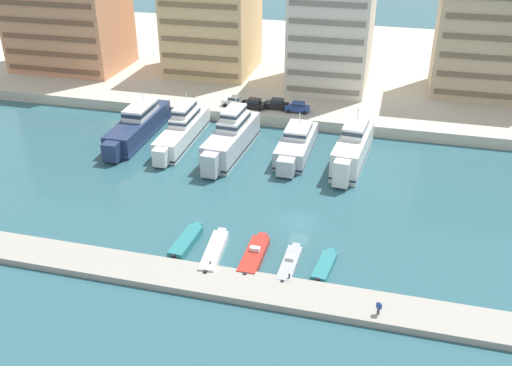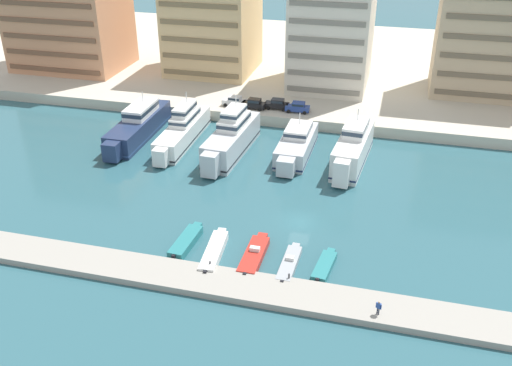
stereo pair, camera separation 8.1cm
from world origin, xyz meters
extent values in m
plane|color=#2D5B66|center=(0.00, 0.00, 0.00)|extent=(400.00, 400.00, 0.00)
cube|color=beige|center=(0.00, 63.28, 0.93)|extent=(180.00, 70.00, 1.86)
cube|color=#9E998E|center=(0.00, -14.28, 0.37)|extent=(120.00, 4.72, 0.75)
cube|color=navy|center=(-30.03, 19.05, 1.63)|extent=(4.42, 17.44, 3.26)
cube|color=navy|center=(-29.90, 9.42, 1.71)|extent=(2.33, 2.12, 2.78)
cube|color=#334C7F|center=(-30.03, 19.05, 0.57)|extent=(4.47, 17.61, 0.24)
cube|color=white|center=(-30.05, 20.35, 4.14)|extent=(3.36, 7.35, 1.75)
cube|color=#233342|center=(-30.05, 20.35, 4.31)|extent=(3.41, 7.42, 0.63)
cylinder|color=silver|center=(-30.07, 21.45, 5.91)|extent=(0.16, 0.16, 1.80)
cube|color=navy|center=(-30.16, 28.19, 0.90)|extent=(3.57, 0.95, 0.20)
cube|color=white|center=(-22.43, 19.00, 1.50)|extent=(3.82, 16.98, 3.01)
cube|color=white|center=(-22.32, 9.71, 1.58)|extent=(2.01, 1.83, 2.56)
cube|color=black|center=(-22.43, 19.00, 0.53)|extent=(3.86, 17.15, 0.24)
cube|color=white|center=(-22.45, 20.27, 3.67)|extent=(2.91, 7.15, 1.32)
cube|color=#233342|center=(-22.45, 20.27, 3.80)|extent=(2.94, 7.22, 0.47)
cube|color=white|center=(-22.45, 20.27, 5.01)|extent=(2.27, 5.57, 1.36)
cube|color=#233342|center=(-22.45, 20.27, 5.14)|extent=(2.30, 5.63, 0.49)
cylinder|color=silver|center=(-22.46, 21.33, 6.59)|extent=(0.16, 0.16, 1.80)
cube|color=white|center=(-22.54, 27.91, 0.83)|extent=(3.08, 0.94, 0.20)
cube|color=silver|center=(-13.76, 17.03, 1.96)|extent=(5.03, 15.81, 3.91)
cube|color=silver|center=(-14.26, 8.31, 2.05)|extent=(2.39, 2.19, 3.33)
cube|color=black|center=(-13.76, 17.03, 0.68)|extent=(5.08, 15.97, 0.24)
cube|color=white|center=(-13.69, 18.19, 4.67)|extent=(3.60, 6.73, 1.51)
cube|color=#233342|center=(-13.69, 18.19, 4.82)|extent=(3.64, 6.80, 0.54)
cube|color=white|center=(-13.69, 18.19, 6.08)|extent=(2.80, 5.25, 1.32)
cube|color=#233342|center=(-13.69, 18.19, 6.22)|extent=(2.84, 5.30, 0.47)
cylinder|color=silver|center=(-13.63, 19.17, 7.64)|extent=(0.16, 0.16, 1.80)
cube|color=silver|center=(-13.28, 25.26, 1.08)|extent=(3.56, 1.10, 0.20)
cube|color=silver|center=(-4.08, 18.93, 1.42)|extent=(4.51, 13.09, 2.84)
cube|color=silver|center=(-4.14, 11.41, 1.49)|extent=(2.44, 2.22, 2.41)
cube|color=#192347|center=(-4.08, 18.93, 0.50)|extent=(4.56, 13.22, 0.24)
cube|color=white|center=(-4.07, 19.91, 3.51)|extent=(3.48, 5.51, 1.34)
cube|color=#233342|center=(-4.07, 19.91, 3.64)|extent=(3.52, 5.57, 0.48)
cylinder|color=silver|center=(-4.06, 20.73, 5.08)|extent=(0.16, 0.16, 1.80)
cube|color=silver|center=(-4.02, 25.91, 0.78)|extent=(3.75, 0.93, 0.20)
cube|color=white|center=(4.45, 18.03, 2.14)|extent=(4.98, 14.76, 4.28)
cube|color=white|center=(3.79, 9.95, 2.25)|extent=(2.24, 2.07, 3.64)
cube|color=#192347|center=(4.45, 18.03, 0.75)|extent=(5.03, 14.91, 0.24)
cube|color=white|center=(4.54, 19.11, 5.14)|extent=(3.46, 6.31, 1.71)
cube|color=#233342|center=(4.54, 19.11, 5.31)|extent=(3.50, 6.38, 0.62)
cylinder|color=silver|center=(4.61, 20.02, 6.89)|extent=(0.16, 0.16, 1.80)
cube|color=white|center=(5.08, 25.70, 1.18)|extent=(3.30, 1.16, 0.20)
cube|color=teal|center=(-11.72, -8.33, 0.49)|extent=(2.13, 6.28, 0.98)
cube|color=teal|center=(-11.52, -4.89, 0.49)|extent=(1.02, 0.86, 0.83)
cube|color=black|center=(-11.90, -11.60, 0.64)|extent=(0.38, 0.30, 0.60)
cube|color=white|center=(-7.94, -9.52, 0.51)|extent=(2.37, 7.66, 1.02)
cube|color=white|center=(-8.29, -5.42, 0.51)|extent=(1.01, 0.86, 0.87)
cube|color=black|center=(-7.60, -13.45, 0.66)|extent=(0.38, 0.31, 0.60)
cube|color=red|center=(-3.48, -8.97, 0.44)|extent=(2.05, 7.00, 0.87)
cube|color=red|center=(-3.46, -5.07, 0.44)|extent=(1.12, 0.91, 0.74)
cube|color=silver|center=(-3.48, -8.44, 1.10)|extent=(1.11, 0.61, 0.46)
cube|color=#283847|center=(-3.48, -8.16, 1.17)|extent=(1.01, 0.08, 0.27)
cube|color=black|center=(-3.50, -12.64, 0.59)|extent=(0.36, 0.28, 0.60)
cube|color=#9EA3A8|center=(0.62, -9.46, 0.39)|extent=(1.71, 6.44, 0.78)
cube|color=#9EA3A8|center=(0.69, -5.94, 0.39)|extent=(0.89, 0.73, 0.67)
cube|color=silver|center=(0.63, -8.98, 0.98)|extent=(0.89, 0.62, 0.38)
cube|color=#283847|center=(0.63, -8.70, 1.03)|extent=(0.80, 0.09, 0.23)
cube|color=black|center=(0.56, -12.85, 0.54)|extent=(0.37, 0.29, 0.60)
cube|color=teal|center=(4.35, -8.83, 0.39)|extent=(2.18, 5.35, 0.77)
cube|color=teal|center=(4.68, -5.93, 0.39)|extent=(0.95, 0.81, 0.66)
cube|color=black|center=(4.03, -11.59, 0.54)|extent=(0.39, 0.32, 0.60)
cube|color=white|center=(-17.65, 31.53, 2.58)|extent=(4.19, 1.94, 0.80)
cube|color=white|center=(-17.50, 31.52, 3.32)|extent=(2.19, 1.68, 0.68)
cube|color=#1E2833|center=(-17.50, 31.52, 3.32)|extent=(2.15, 1.69, 0.37)
cylinder|color=black|center=(-19.05, 30.76, 2.18)|extent=(0.65, 0.26, 0.64)
cylinder|color=black|center=(-18.95, 32.46, 2.18)|extent=(0.65, 0.26, 0.64)
cylinder|color=black|center=(-16.35, 30.61, 2.18)|extent=(0.65, 0.26, 0.64)
cylinder|color=black|center=(-16.25, 32.30, 2.18)|extent=(0.65, 0.26, 0.64)
cube|color=black|center=(-14.02, 31.13, 2.58)|extent=(4.19, 1.93, 0.80)
cube|color=black|center=(-13.87, 31.12, 3.32)|extent=(2.18, 1.68, 0.68)
cube|color=#1E2833|center=(-13.87, 31.12, 3.32)|extent=(2.14, 1.69, 0.37)
cylinder|color=black|center=(-15.42, 30.36, 2.18)|extent=(0.65, 0.26, 0.64)
cylinder|color=black|center=(-15.32, 32.06, 2.18)|extent=(0.65, 0.26, 0.64)
cylinder|color=black|center=(-12.72, 30.21, 2.18)|extent=(0.65, 0.26, 0.64)
cylinder|color=black|center=(-12.63, 31.90, 2.18)|extent=(0.65, 0.26, 0.64)
cube|color=black|center=(-10.12, 31.99, 2.58)|extent=(4.11, 1.73, 0.80)
cube|color=black|center=(-9.97, 31.99, 3.32)|extent=(2.11, 1.57, 0.68)
cube|color=#1E2833|center=(-9.97, 31.99, 3.32)|extent=(2.07, 1.59, 0.37)
cylinder|color=black|center=(-11.48, 31.15, 2.18)|extent=(0.64, 0.22, 0.64)
cylinder|color=black|center=(-11.47, 32.85, 2.18)|extent=(0.64, 0.22, 0.64)
cylinder|color=black|center=(-8.78, 31.13, 2.18)|extent=(0.64, 0.22, 0.64)
cylinder|color=black|center=(-8.77, 32.83, 2.18)|extent=(0.64, 0.22, 0.64)
cube|color=#28428E|center=(-6.37, 31.38, 2.58)|extent=(4.13, 1.76, 0.80)
cube|color=#28428E|center=(-6.22, 31.38, 3.32)|extent=(2.12, 1.59, 0.68)
cube|color=#1E2833|center=(-6.22, 31.38, 3.32)|extent=(2.08, 1.61, 0.37)
cylinder|color=black|center=(-7.71, 30.51, 2.18)|extent=(0.64, 0.23, 0.64)
cylinder|color=black|center=(-7.73, 32.21, 2.18)|extent=(0.64, 0.23, 0.64)
cylinder|color=black|center=(-5.01, 30.55, 2.18)|extent=(0.64, 0.23, 0.64)
cylinder|color=black|center=(-5.03, 32.25, 2.18)|extent=(0.64, 0.23, 0.64)
cube|color=tan|center=(-56.76, 45.71, 14.52)|extent=(21.81, 15.63, 25.32)
cube|color=brown|center=(-56.76, 37.80, 3.44)|extent=(20.07, 0.24, 0.90)
cube|color=brown|center=(-56.76, 37.80, 6.61)|extent=(20.07, 0.24, 0.90)
cube|color=brown|center=(-56.76, 37.80, 9.77)|extent=(20.07, 0.24, 0.90)
cube|color=brown|center=(-56.76, 37.80, 12.94)|extent=(20.07, 0.24, 0.90)
cube|color=brown|center=(-56.76, 37.80, 16.10)|extent=(20.07, 0.24, 0.90)
cube|color=#E0BC84|center=(-27.64, 50.67, 11.55)|extent=(16.59, 16.21, 19.38)
cube|color=#7B6748|center=(-27.64, 42.46, 3.47)|extent=(15.26, 0.24, 0.90)
cube|color=#7B6748|center=(-27.64, 42.46, 6.70)|extent=(15.26, 0.24, 0.90)
cube|color=#7B6748|center=(-27.64, 42.46, 9.93)|extent=(15.26, 0.24, 0.90)
cube|color=#7B6748|center=(-27.64, 42.46, 13.16)|extent=(15.26, 0.24, 0.90)
cube|color=#7B6748|center=(-27.64, 42.46, 16.39)|extent=(15.26, 0.24, 0.90)
cube|color=silver|center=(-3.22, 47.60, 13.95)|extent=(14.26, 17.09, 24.18)
cube|color=gray|center=(-3.22, 38.96, 3.37)|extent=(13.12, 0.24, 0.90)
cube|color=gray|center=(-3.22, 38.96, 6.39)|extent=(13.12, 0.24, 0.90)
cube|color=gray|center=(-3.22, 38.96, 9.41)|extent=(13.12, 0.24, 0.90)
cube|color=gray|center=(-3.22, 38.96, 12.44)|extent=(13.12, 0.24, 0.90)
cube|color=gray|center=(-3.22, 38.96, 15.46)|extent=(13.12, 0.24, 0.90)
cube|color=gray|center=(-3.22, 38.96, 18.48)|extent=(13.12, 0.24, 0.90)
cube|color=#C6AD89|center=(25.44, 49.72, 13.44)|extent=(20.19, 12.35, 23.16)
cube|color=#6D5F4B|center=(25.44, 43.45, 3.51)|extent=(18.57, 0.24, 0.90)
cube|color=#6D5F4B|center=(25.44, 43.45, 6.82)|extent=(18.57, 0.24, 0.90)
cube|color=#6D5F4B|center=(25.44, 43.45, 10.13)|extent=(18.57, 0.24, 0.90)
cube|color=#6D5F4B|center=(25.44, 43.45, 13.44)|extent=(18.57, 0.24, 0.90)
cube|color=#6D5F4B|center=(25.44, 43.45, 16.75)|extent=(18.57, 0.24, 0.90)
cylinder|color=#282D3D|center=(10.38, -15.40, 1.13)|extent=(0.12, 0.12, 0.76)
cylinder|color=#282D3D|center=(10.51, -15.46, 1.13)|extent=(0.12, 0.12, 0.76)
cube|color=#2D4C99|center=(10.45, -15.43, 1.80)|extent=(0.47, 0.37, 0.58)
cylinder|color=#2D4C99|center=(10.21, -15.32, 1.75)|extent=(0.09, 0.09, 0.58)
cylinder|color=#2D4C99|center=(10.68, -15.54, 1.75)|extent=(0.09, 0.09, 0.58)
sphere|color=tan|center=(10.45, -15.43, 2.20)|extent=(0.21, 0.21, 0.21)
cylinder|color=#2D2D33|center=(-7.46, -12.17, 0.97)|extent=(0.18, 0.18, 0.45)
sphere|color=#2D2D33|center=(-7.46, -12.17, 1.26)|extent=(0.20, 0.20, 0.20)
cylinder|color=#2D2D33|center=(1.15, -12.17, 0.97)|extent=(0.18, 0.18, 0.45)
sphere|color=#2D2D33|center=(1.15, -12.17, 1.26)|extent=(0.20, 0.20, 0.20)
camera|label=1|loc=(9.60, -58.73, 37.65)|focal=40.00mm
camera|label=2|loc=(9.68, -58.70, 37.65)|focal=40.00mm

